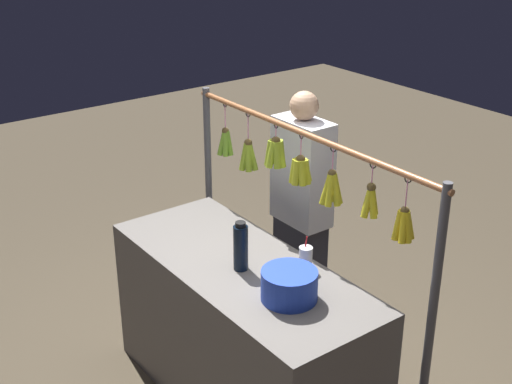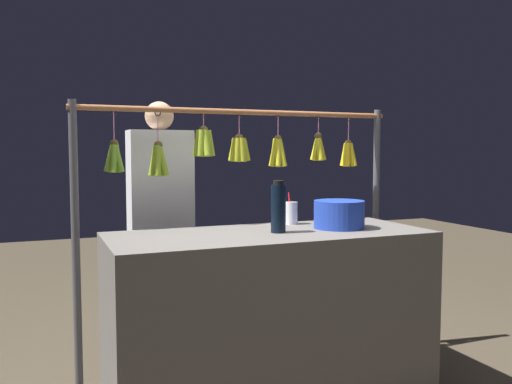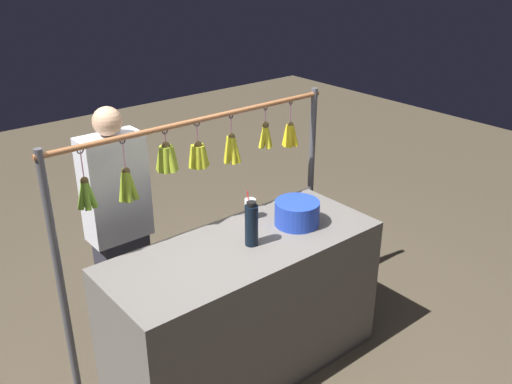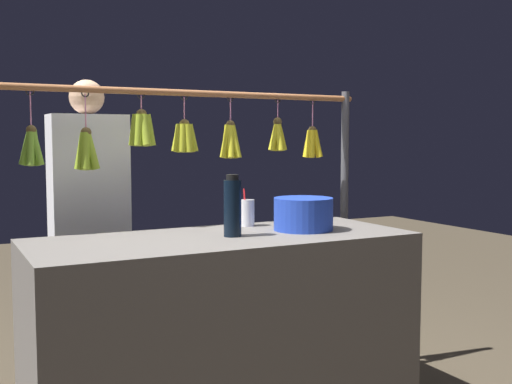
{
  "view_description": "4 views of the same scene",
  "coord_description": "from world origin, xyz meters",
  "px_view_note": "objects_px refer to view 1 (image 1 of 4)",
  "views": [
    {
      "loc": [
        -2.65,
        1.89,
        2.76
      ],
      "look_at": [
        -0.13,
        0.0,
        1.37
      ],
      "focal_mm": 49.0,
      "sensor_mm": 36.0,
      "label": 1
    },
    {
      "loc": [
        1.13,
        2.56,
        1.33
      ],
      "look_at": [
        0.08,
        0.0,
        1.12
      ],
      "focal_mm": 37.65,
      "sensor_mm": 36.0,
      "label": 2
    },
    {
      "loc": [
        1.77,
        2.25,
        2.54
      ],
      "look_at": [
        -0.09,
        0.0,
        1.21
      ],
      "focal_mm": 39.48,
      "sensor_mm": 36.0,
      "label": 3
    },
    {
      "loc": [
        1.14,
        2.49,
        1.33
      ],
      "look_at": [
        -0.16,
        0.0,
        1.09
      ],
      "focal_mm": 43.66,
      "sensor_mm": 36.0,
      "label": 4
    }
  ],
  "objects_px": {
    "vendor_person": "(301,216)",
    "drink_cup": "(306,258)",
    "blue_bucket": "(289,285)",
    "water_bottle": "(241,247)"
  },
  "relations": [
    {
      "from": "blue_bucket",
      "to": "drink_cup",
      "type": "height_order",
      "value": "drink_cup"
    },
    {
      "from": "blue_bucket",
      "to": "vendor_person",
      "type": "bearing_deg",
      "value": -43.27
    },
    {
      "from": "water_bottle",
      "to": "drink_cup",
      "type": "distance_m",
      "value": 0.35
    },
    {
      "from": "water_bottle",
      "to": "drink_cup",
      "type": "relative_size",
      "value": 1.47
    },
    {
      "from": "vendor_person",
      "to": "drink_cup",
      "type": "bearing_deg",
      "value": 141.2
    },
    {
      "from": "water_bottle",
      "to": "blue_bucket",
      "type": "height_order",
      "value": "water_bottle"
    },
    {
      "from": "vendor_person",
      "to": "water_bottle",
      "type": "bearing_deg",
      "value": 119.33
    },
    {
      "from": "vendor_person",
      "to": "blue_bucket",
      "type": "bearing_deg",
      "value": 136.73
    },
    {
      "from": "water_bottle",
      "to": "drink_cup",
      "type": "bearing_deg",
      "value": -127.65
    },
    {
      "from": "blue_bucket",
      "to": "drink_cup",
      "type": "bearing_deg",
      "value": -55.75
    }
  ]
}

